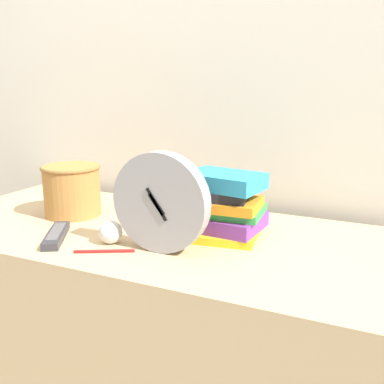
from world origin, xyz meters
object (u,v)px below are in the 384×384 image
object	(u,v)px
basket	(72,189)
pen	(105,251)
desk_clock	(160,202)
tv_remote	(56,235)
book_stack	(220,206)
crumpled_paper_ball	(111,232)

from	to	relation	value
basket	pen	xyz separation A→B (m)	(0.28, -0.23, -0.08)
desk_clock	tv_remote	size ratio (longest dim) A/B	1.36
basket	tv_remote	distance (m)	0.24
desk_clock	tv_remote	bearing A→B (deg)	-171.86
desk_clock	book_stack	xyz separation A→B (m)	(0.09, 0.17, -0.04)
desk_clock	basket	distance (m)	0.43
crumpled_paper_ball	pen	distance (m)	0.07
book_stack	basket	distance (m)	0.49
basket	crumpled_paper_ball	world-z (taller)	basket
tv_remote	pen	distance (m)	0.18
desk_clock	basket	size ratio (longest dim) A/B	1.38
desk_clock	book_stack	size ratio (longest dim) A/B	0.99
desk_clock	tv_remote	world-z (taller)	desk_clock
crumpled_paper_ball	pen	bearing A→B (deg)	-67.10
desk_clock	pen	xyz separation A→B (m)	(-0.12, -0.07, -0.12)
desk_clock	pen	size ratio (longest dim) A/B	1.84
book_stack	basket	size ratio (longest dim) A/B	1.39
pen	tv_remote	bearing A→B (deg)	171.17
crumpled_paper_ball	pen	size ratio (longest dim) A/B	0.45
tv_remote	pen	bearing A→B (deg)	-8.83
tv_remote	pen	size ratio (longest dim) A/B	1.35
desk_clock	crumpled_paper_ball	world-z (taller)	desk_clock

